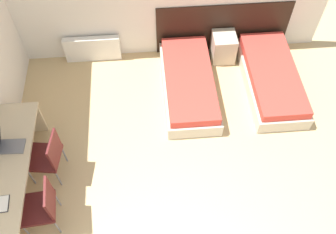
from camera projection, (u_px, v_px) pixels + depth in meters
The scene contains 9 objects.
headboard_panel at pixel (223, 28), 6.83m from camera, with size 2.43×0.03×1.02m.
bed_near_window at pixel (189, 84), 6.46m from camera, with size 0.88×1.97×0.41m.
bed_near_door at pixel (271, 79), 6.53m from camera, with size 0.88×1.97×0.41m.
nightstand at pixel (223, 47), 6.88m from camera, with size 0.42×0.43×0.53m.
radiator at pixel (93, 49), 6.87m from camera, with size 1.02×0.12×0.51m.
desk at pixel (10, 180), 4.99m from camera, with size 0.56×2.36×0.73m.
chair_near_laptop at pixel (48, 155), 5.28m from camera, with size 0.52×0.52×0.93m.
chair_near_notebook at pixel (42, 206), 4.85m from camera, with size 0.50×0.50×0.93m.
laptop at pixel (7, 144), 5.06m from camera, with size 0.36×0.24×0.35m.
Camera 1 is at (-0.27, -0.85, 5.15)m, focal length 40.00 mm.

